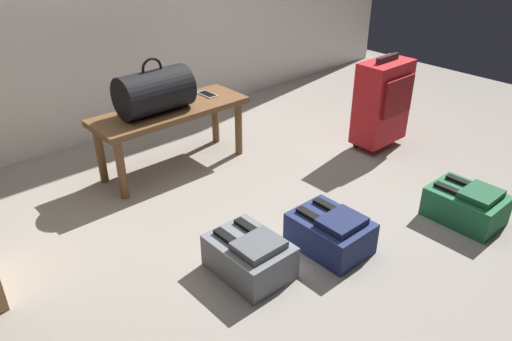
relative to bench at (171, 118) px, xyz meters
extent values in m
plane|color=gray|center=(0.04, -0.80, -0.35)|extent=(6.60, 6.60, 0.00)
cube|color=brown|center=(0.00, 0.00, 0.05)|extent=(1.00, 0.36, 0.04)
cylinder|color=brown|center=(-0.44, -0.13, -0.16)|extent=(0.05, 0.05, 0.38)
cylinder|color=brown|center=(0.44, -0.13, -0.16)|extent=(0.05, 0.05, 0.38)
cylinder|color=brown|center=(-0.44, 0.13, -0.16)|extent=(0.05, 0.05, 0.38)
cylinder|color=brown|center=(0.44, 0.13, -0.16)|extent=(0.05, 0.05, 0.38)
cylinder|color=black|center=(-0.10, 0.00, 0.19)|extent=(0.44, 0.26, 0.26)
torus|color=black|center=(-0.10, 0.00, 0.33)|extent=(0.14, 0.02, 0.14)
cube|color=silver|center=(0.31, 0.04, 0.07)|extent=(0.07, 0.14, 0.01)
cube|color=black|center=(0.31, 0.04, 0.07)|extent=(0.06, 0.13, 0.00)
cube|color=red|center=(1.26, -0.69, -0.01)|extent=(0.38, 0.22, 0.57)
cube|color=maroon|center=(1.26, -0.81, 0.06)|extent=(0.31, 0.02, 0.25)
cube|color=#262628|center=(1.26, -0.69, 0.29)|extent=(0.21, 0.03, 0.04)
cylinder|color=black|center=(1.12, -0.62, -0.32)|extent=(0.02, 0.05, 0.05)
cylinder|color=black|center=(1.39, -0.62, -0.32)|extent=(0.02, 0.05, 0.05)
cube|color=slate|center=(-0.33, -1.12, -0.26)|extent=(0.28, 0.38, 0.17)
cube|color=#515559|center=(-0.33, -1.19, -0.16)|extent=(0.21, 0.17, 0.04)
cube|color=black|center=(-0.39, -1.05, -0.17)|extent=(0.04, 0.19, 0.02)
cube|color=black|center=(-0.26, -1.05, -0.17)|extent=(0.04, 0.19, 0.02)
cube|color=navy|center=(0.10, -1.25, -0.26)|extent=(0.28, 0.38, 0.17)
cube|color=#182045|center=(0.10, -1.31, -0.16)|extent=(0.21, 0.17, 0.04)
cube|color=black|center=(0.03, -1.18, -0.17)|extent=(0.04, 0.19, 0.02)
cube|color=black|center=(0.16, -1.18, -0.17)|extent=(0.04, 0.19, 0.02)
cube|color=#1E6038|center=(0.84, -1.57, -0.26)|extent=(0.28, 0.38, 0.17)
cube|color=#184D2C|center=(0.84, -1.64, -0.16)|extent=(0.21, 0.17, 0.04)
cube|color=black|center=(0.78, -1.51, -0.17)|extent=(0.04, 0.19, 0.02)
cube|color=black|center=(0.90, -1.51, -0.17)|extent=(0.04, 0.19, 0.02)
camera|label=1|loc=(-1.51, -2.50, 1.19)|focal=34.49mm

